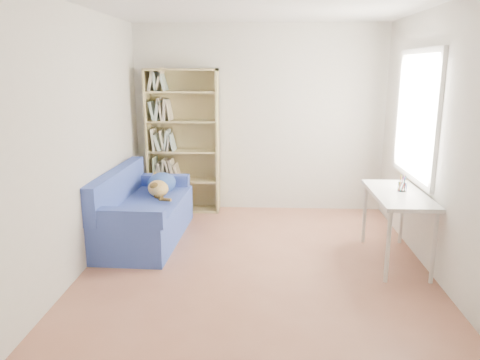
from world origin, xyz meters
name	(u,v)px	position (x,y,z in m)	size (l,w,h in m)	color
ground	(256,263)	(0.00, 0.00, 0.00)	(4.00, 4.00, 0.00)	#905741
room_shell	(268,107)	(0.10, 0.03, 1.64)	(3.54, 4.04, 2.62)	silver
sofa	(144,212)	(-1.36, 0.68, 0.33)	(0.88, 1.74, 0.84)	navy
bookshelf	(183,147)	(-1.06, 1.83, 0.92)	(1.00, 0.31, 1.99)	tan
desk	(398,200)	(1.47, 0.14, 0.67)	(0.53, 1.15, 0.75)	silver
pen_cup	(403,185)	(1.52, 0.21, 0.82)	(0.09, 0.09, 0.18)	white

